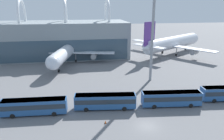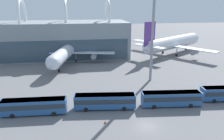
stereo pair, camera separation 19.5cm
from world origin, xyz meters
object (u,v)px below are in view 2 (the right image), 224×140
object	(u,v)px
shuttle_bus_3	(171,98)
shuttle_bus_1	(34,106)
airliner_parked_remote	(172,43)
traffic_cone_0	(105,122)
floodlight_mast	(154,16)
airliner_at_gate_far	(68,51)
shuttle_bus_2	(105,100)

from	to	relation	value
shuttle_bus_3	shuttle_bus_1	bearing A→B (deg)	-175.77
airliner_parked_remote	shuttle_bus_1	size ratio (longest dim) A/B	2.87
traffic_cone_0	shuttle_bus_3	bearing A→B (deg)	18.26
traffic_cone_0	floodlight_mast	bearing A→B (deg)	53.63
airliner_at_gate_far	shuttle_bus_1	distance (m)	42.32
shuttle_bus_1	shuttle_bus_2	bearing A→B (deg)	3.70
floodlight_mast	traffic_cone_0	bearing A→B (deg)	-126.37
shuttle_bus_3	airliner_at_gate_far	bearing A→B (deg)	125.20
shuttle_bus_1	floodlight_mast	distance (m)	39.00
shuttle_bus_3	floodlight_mast	xyz separation A→B (m)	(1.13, 17.58, 17.08)
floodlight_mast	shuttle_bus_2	bearing A→B (deg)	-133.88
airliner_parked_remote	shuttle_bus_1	world-z (taller)	airliner_parked_remote
shuttle_bus_1	floodlight_mast	bearing A→B (deg)	31.60
airliner_parked_remote	shuttle_bus_1	bearing A→B (deg)	-170.10
shuttle_bus_1	shuttle_bus_2	distance (m)	14.83
airliner_at_gate_far	floodlight_mast	xyz separation A→B (m)	(25.16, -25.09, 14.28)
airliner_parked_remote	shuttle_bus_2	size ratio (longest dim) A/B	2.85
airliner_at_gate_far	airliner_parked_remote	world-z (taller)	airliner_parked_remote
shuttle_bus_2	traffic_cone_0	world-z (taller)	shuttle_bus_2
shuttle_bus_1	floodlight_mast	xyz separation A→B (m)	(30.79, 16.77, 17.08)
traffic_cone_0	airliner_parked_remote	bearing A→B (deg)	55.80
shuttle_bus_1	shuttle_bus_3	size ratio (longest dim) A/B	0.99
airliner_parked_remote	floodlight_mast	distance (m)	40.87
airliner_at_gate_far	shuttle_bus_3	distance (m)	49.05
airliner_parked_remote	shuttle_bus_1	distance (m)	71.33
airliner_parked_remote	floodlight_mast	xyz separation A→B (m)	(-20.75, -32.43, 13.71)
airliner_at_gate_far	traffic_cone_0	size ratio (longest dim) A/B	62.75
shuttle_bus_2	traffic_cone_0	size ratio (longest dim) A/B	21.35
airliner_at_gate_far	shuttle_bus_1	bearing A→B (deg)	4.56
shuttle_bus_2	floodlight_mast	bearing A→B (deg)	52.68
floodlight_mast	traffic_cone_0	distance (m)	33.89
shuttle_bus_1	shuttle_bus_3	world-z (taller)	same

